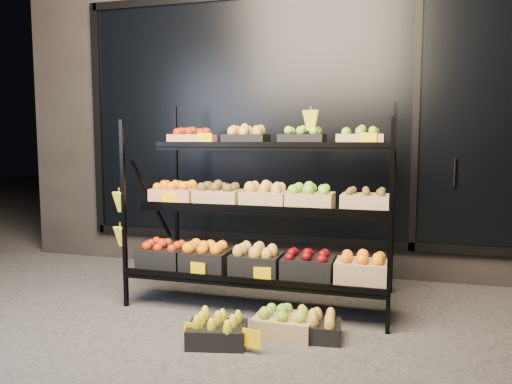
% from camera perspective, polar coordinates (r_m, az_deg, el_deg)
% --- Properties ---
extents(ground, '(24.00, 24.00, 0.00)m').
position_cam_1_polar(ground, '(3.72, -1.88, -15.20)').
color(ground, '#514F4C').
rests_on(ground, ground).
extents(building, '(6.00, 2.08, 3.50)m').
position_cam_1_polar(building, '(5.99, 5.88, 9.90)').
color(building, '#2D2826').
rests_on(building, ground).
extents(display_rack, '(2.18, 1.02, 1.70)m').
position_cam_1_polar(display_rack, '(4.08, 0.65, -1.84)').
color(display_rack, black).
rests_on(display_rack, ground).
extents(tag_floor_a, '(0.13, 0.01, 0.12)m').
position_cam_1_polar(tag_floor_a, '(3.41, -7.18, -16.19)').
color(tag_floor_a, '#E9B900').
rests_on(tag_floor_a, ground).
extents(tag_floor_b, '(0.13, 0.01, 0.12)m').
position_cam_1_polar(tag_floor_b, '(3.29, -0.49, -17.05)').
color(tag_floor_b, '#E9B900').
rests_on(tag_floor_b, ground).
extents(floor_crate_midleft, '(0.44, 0.36, 0.20)m').
position_cam_1_polar(floor_crate_midleft, '(3.42, -4.47, -15.52)').
color(floor_crate_midleft, black).
rests_on(floor_crate_midleft, ground).
extents(floor_crate_midright, '(0.41, 0.31, 0.20)m').
position_cam_1_polar(floor_crate_midright, '(3.56, 3.24, -14.61)').
color(floor_crate_midright, tan).
rests_on(floor_crate_midright, ground).
extents(floor_crate_right, '(0.37, 0.29, 0.18)m').
position_cam_1_polar(floor_crate_right, '(3.52, 6.74, -15.01)').
color(floor_crate_right, black).
rests_on(floor_crate_right, ground).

